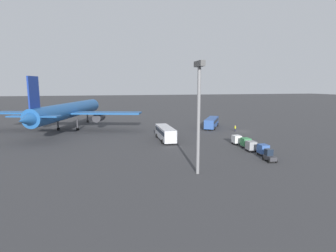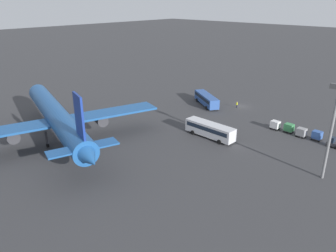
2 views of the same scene
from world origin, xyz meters
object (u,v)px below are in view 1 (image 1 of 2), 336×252
baggage_tug (269,156)px  cargo_cart_grey (251,146)px  cargo_cart_green (246,142)px  worker_person (235,128)px  shuttle_bus_far (165,132)px  cargo_cart_blue (263,149)px  shuttle_bus_near (212,122)px  cargo_cart_white (237,139)px  airplane (69,111)px

baggage_tug → cargo_cart_grey: size_ratio=1.19×
baggage_tug → cargo_cart_green: bearing=-3.4°
worker_person → cargo_cart_grey: cargo_cart_grey is taller
shuttle_bus_far → cargo_cart_green: 18.64m
shuttle_bus_far → worker_person: 23.33m
shuttle_bus_far → cargo_cart_green: (-11.51, -14.65, -0.75)m
cargo_cart_grey → cargo_cart_blue: bearing=-168.9°
shuttle_bus_far → baggage_tug: bearing=-146.5°
shuttle_bus_near → shuttle_bus_far: size_ratio=0.99×
shuttle_bus_far → cargo_cart_white: shuttle_bus_far is taller
shuttle_bus_far → baggage_tug: shuttle_bus_far is taller
airplane → cargo_cart_grey: (-36.44, -37.94, -4.46)m
cargo_cart_blue → cargo_cart_white: same height
shuttle_bus_near → baggage_tug: shuttle_bus_near is taller
baggage_tug → cargo_cart_grey: (6.84, -0.61, 0.25)m
airplane → worker_person: (-14.77, -46.20, -4.79)m
shuttle_bus_far → cargo_cart_blue: 23.05m
cargo_cart_grey → baggage_tug: bearing=174.9°
cargo_cart_green → cargo_cart_white: 3.19m
baggage_tug → cargo_cart_grey: baggage_tug is taller
shuttle_bus_far → baggage_tug: 25.34m
worker_person → shuttle_bus_near: bearing=26.8°
shuttle_bus_near → baggage_tug: size_ratio=4.77×
shuttle_bus_far → cargo_cart_grey: shuttle_bus_far is taller
airplane → shuttle_bus_far: airplane is taller
cargo_cart_green → cargo_cart_white: same height
worker_person → cargo_cart_white: cargo_cart_white is taller
airplane → cargo_cart_green: airplane is taller
airplane → worker_person: airplane is taller
shuttle_bus_far → cargo_cart_grey: bearing=-134.8°
cargo_cart_blue → baggage_tug: bearing=161.6°
shuttle_bus_far → worker_person: shuttle_bus_far is taller
airplane → shuttle_bus_far: (-21.77, -23.98, -3.71)m
airplane → cargo_cart_green: size_ratio=23.33×
airplane → shuttle_bus_far: bearing=-115.6°
baggage_tug → cargo_cart_blue: bearing=-14.5°
cargo_cart_blue → cargo_cart_green: same height
shuttle_bus_near → worker_person: (-7.74, -3.90, -0.98)m
worker_person → cargo_cart_grey: size_ratio=0.84×
airplane → cargo_cart_green: (-33.28, -38.62, -4.46)m
baggage_tug → cargo_cart_green: size_ratio=1.19×
cargo_cart_white → baggage_tug: bearing=176.0°
cargo_cart_blue → cargo_cart_green: bearing=-0.6°
cargo_cart_green → shuttle_bus_near: bearing=-8.0°
airplane → cargo_cart_grey: bearing=-117.2°
cargo_cart_green → cargo_cart_white: size_ratio=1.00×
cargo_cart_blue → cargo_cart_white: bearing=1.9°
baggage_tug → cargo_cart_white: baggage_tug is taller
worker_person → cargo_cart_green: bearing=157.7°
cargo_cart_white → cargo_cart_blue: bearing=-178.1°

